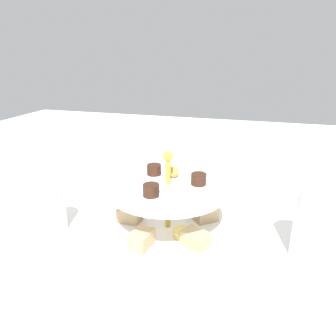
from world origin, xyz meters
TOP-DOWN VIEW (x-y plane):
  - ground_plane at (0.00, 0.00)m, footprint 2.40×2.40m
  - tiered_serving_stand at (0.00, 0.00)m, footprint 0.29×0.29m
  - water_glass_tall_right at (0.27, -0.01)m, footprint 0.07×0.07m
  - water_glass_short_left at (-0.20, 0.18)m, footprint 0.06×0.06m
  - teacup_with_saucer at (-0.08, 0.27)m, footprint 0.09×0.09m
  - butter_knife_right at (0.16, 0.28)m, footprint 0.16×0.09m
  - water_glass_mid_back at (-0.24, -0.06)m, footprint 0.06×0.06m

SIDE VIEW (x-z plane):
  - ground_plane at x=0.00m, z-range 0.00..0.00m
  - butter_knife_right at x=0.16m, z-range 0.00..0.00m
  - teacup_with_saucer at x=-0.08m, z-range 0.00..0.05m
  - water_glass_short_left at x=-0.20m, z-range 0.00..0.08m
  - water_glass_mid_back at x=-0.24m, z-range 0.00..0.09m
  - tiered_serving_stand at x=0.00m, z-range -0.04..0.13m
  - water_glass_tall_right at x=0.27m, z-range 0.00..0.13m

